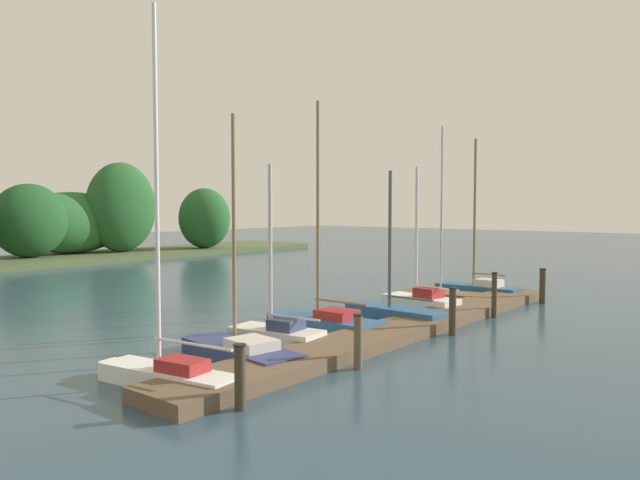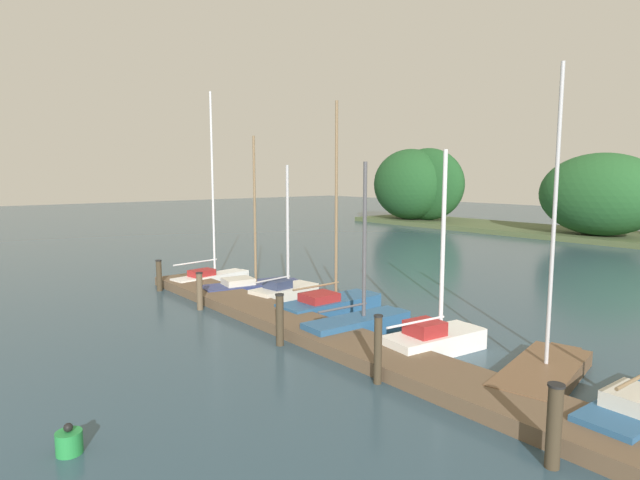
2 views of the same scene
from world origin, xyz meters
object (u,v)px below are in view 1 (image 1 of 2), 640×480
(sailboat_5, at_px, (419,300))
(mooring_piling_1, at_px, (358,341))
(sailboat_1, at_px, (239,348))
(mooring_piling_0, at_px, (240,377))
(sailboat_3, at_px, (322,319))
(sailboat_6, at_px, (443,294))
(sailboat_2, at_px, (274,332))
(sailboat_7, at_px, (477,287))
(mooring_piling_4, at_px, (542,286))
(sailboat_4, at_px, (392,312))
(sailboat_0, at_px, (165,368))
(mooring_piling_3, at_px, (494,295))
(mooring_piling_2, at_px, (453,311))

(sailboat_5, height_order, mooring_piling_1, sailboat_5)
(sailboat_1, height_order, mooring_piling_0, sailboat_1)
(sailboat_3, bearing_deg, sailboat_6, -91.30)
(sailboat_2, relative_size, sailboat_7, 0.74)
(mooring_piling_4, bearing_deg, sailboat_3, 159.83)
(sailboat_4, bearing_deg, mooring_piling_4, -106.93)
(mooring_piling_1, bearing_deg, sailboat_5, 20.09)
(sailboat_0, bearing_deg, mooring_piling_1, -130.72)
(sailboat_3, bearing_deg, mooring_piling_3, -121.32)
(sailboat_7, xyz_separation_m, mooring_piling_0, (-17.11, -2.89, 0.26))
(sailboat_2, bearing_deg, sailboat_6, -97.08)
(mooring_piling_1, height_order, mooring_piling_4, mooring_piling_4)
(sailboat_7, height_order, mooring_piling_2, sailboat_7)
(sailboat_2, xyz_separation_m, sailboat_5, (7.58, -0.36, 0.04))
(mooring_piling_2, bearing_deg, mooring_piling_1, -179.98)
(sailboat_3, xyz_separation_m, mooring_piling_4, (9.85, -3.62, 0.37))
(mooring_piling_3, bearing_deg, mooring_piling_0, -179.32)
(sailboat_7, distance_m, mooring_piling_4, 3.02)
(sailboat_7, bearing_deg, mooring_piling_3, 123.15)
(sailboat_4, height_order, mooring_piling_4, sailboat_4)
(sailboat_6, xyz_separation_m, mooring_piling_3, (-2.31, -3.22, 0.54))
(sailboat_3, height_order, sailboat_7, sailboat_3)
(mooring_piling_3, bearing_deg, mooring_piling_1, -178.59)
(sailboat_1, bearing_deg, mooring_piling_3, -96.23)
(sailboat_6, relative_size, sailboat_7, 1.05)
(sailboat_3, bearing_deg, mooring_piling_0, 116.74)
(mooring_piling_3, bearing_deg, sailboat_0, 169.79)
(mooring_piling_2, height_order, mooring_piling_3, mooring_piling_3)
(mooring_piling_3, relative_size, mooring_piling_4, 1.13)
(sailboat_3, distance_m, mooring_piling_2, 4.09)
(sailboat_5, bearing_deg, sailboat_4, 105.50)
(mooring_piling_1, bearing_deg, mooring_piling_2, 0.02)
(mooring_piling_0, relative_size, mooring_piling_3, 0.80)
(sailboat_7, height_order, mooring_piling_4, sailboat_7)
(sailboat_2, bearing_deg, sailboat_0, 93.58)
(sailboat_3, height_order, mooring_piling_3, sailboat_3)
(sailboat_4, bearing_deg, sailboat_1, 90.03)
(sailboat_0, relative_size, mooring_piling_2, 5.60)
(sailboat_2, bearing_deg, mooring_piling_1, 162.73)
(sailboat_5, xyz_separation_m, mooring_piling_1, (-8.15, -2.98, 0.28))
(sailboat_1, distance_m, mooring_piling_2, 6.88)
(mooring_piling_2, distance_m, mooring_piling_4, 7.91)
(sailboat_5, bearing_deg, sailboat_7, -83.70)
(sailboat_4, distance_m, mooring_piling_1, 6.19)
(sailboat_5, relative_size, mooring_piling_2, 3.67)
(sailboat_7, relative_size, mooring_piling_4, 4.83)
(sailboat_3, distance_m, sailboat_5, 5.12)
(sailboat_4, height_order, sailboat_5, sailboat_5)
(sailboat_7, height_order, mooring_piling_0, sailboat_7)
(sailboat_0, height_order, sailboat_3, sailboat_0)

